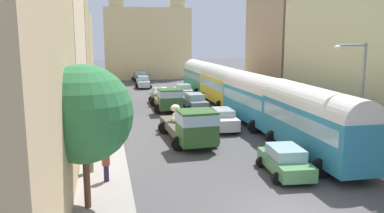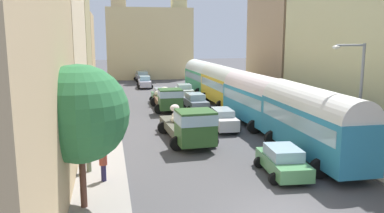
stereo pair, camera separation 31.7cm
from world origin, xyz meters
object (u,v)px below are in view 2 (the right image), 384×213
Objects in this scene: pedestrian_0 at (101,115)px; cargo_truck_1 at (168,98)px; parked_bus_1 at (255,97)px; cargo_truck_0 at (189,125)px; parked_bus_3 at (203,76)px; pedestrian_1 at (111,95)px; parked_bus_2 at (223,84)px; car_3 at (283,161)px; car_1 at (145,82)px; streetlamp_near at (356,94)px; pedestrian_3 at (88,154)px; car_5 at (195,101)px; car_6 at (184,91)px; parked_bus_0 at (312,119)px; car_0 at (162,96)px; car_2 at (142,76)px; pedestrian_2 at (103,165)px; car_4 at (223,119)px.

cargo_truck_1 is at bearing 44.17° from pedestrian_0.
parked_bus_1 is 7.73m from cargo_truck_0.
parked_bus_3 reaches higher than pedestrian_1.
car_3 is at bearing -97.72° from parked_bus_2.
streetlamp_near is (8.19, -35.01, 3.21)m from car_1.
pedestrian_3 reaches higher than pedestrian_1.
pedestrian_0 is (-11.99, -7.58, -1.18)m from parked_bus_2.
car_6 is at bearing 87.15° from car_5.
cargo_truck_1 is 17.11m from car_1.
streetlamp_near is at bearing -43.96° from parked_bus_0.
streetlamp_near is at bearing -75.19° from car_5.
car_0 reaches higher than car_2.
pedestrian_3 reaches higher than car_0.
car_5 is at bearing 7.15° from cargo_truck_1.
pedestrian_1 is 0.91× the size of pedestrian_3.
cargo_truck_1 is at bearing -111.16° from car_6.
streetlamp_near reaches higher than cargo_truck_0.
pedestrian_2 reaches higher than car_1.
parked_bus_1 is at bearing 76.26° from car_3.
car_3 is 2.23× the size of pedestrian_3.
car_5 is (2.76, -4.00, -0.04)m from car_0.
car_3 is (3.15, -18.56, -0.46)m from cargo_truck_1.
car_4 is 8.62m from car_5.
pedestrian_3 is at bearing -144.01° from cargo_truck_0.
parked_bus_2 reaches higher than pedestrian_1.
pedestrian_2 is (-8.99, 0.70, 0.21)m from car_3.
pedestrian_3 is at bearing 179.88° from parked_bus_0.
parked_bus_1 reaches higher than pedestrian_0.
car_5 is (-3.19, -1.32, -1.47)m from parked_bus_2.
cargo_truck_0 is 4.46× the size of pedestrian_1.
parked_bus_1 is at bearing -67.43° from car_5.
parked_bus_1 reaches higher than car_3.
car_5 is at bearing 75.82° from cargo_truck_0.
pedestrian_3 is 0.28× the size of streetlamp_near.
cargo_truck_0 is 16.13m from car_0.
parked_bus_0 is at bearing -73.94° from car_0.
cargo_truck_1 reaches higher than pedestrian_3.
pedestrian_2 is at bearing -138.11° from parked_bus_1.
parked_bus_1 is 4.52× the size of pedestrian_0.
car_5 is at bearing 35.44° from pedestrian_0.
car_6 is at bearing 56.52° from pedestrian_0.
car_0 is 0.90× the size of car_5.
pedestrian_3 is at bearing -119.18° from car_5.
parked_bus_3 is at bearing 81.13° from car_4.
cargo_truck_0 is 1.13× the size of streetlamp_near.
parked_bus_0 is 5.69× the size of pedestrian_2.
parked_bus_2 is 4.84× the size of pedestrian_0.
car_3 is 15.66m from pedestrian_0.
streetlamp_near is at bearing -60.41° from pedestrian_1.
car_5 is at bearing -107.20° from parked_bus_3.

